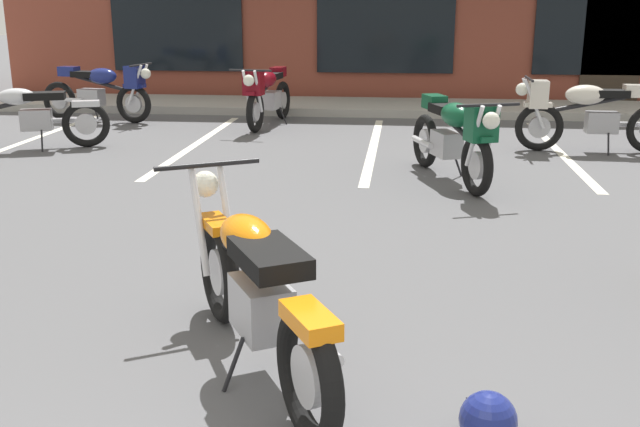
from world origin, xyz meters
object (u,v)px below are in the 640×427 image
Objects in this scene: motorcycle_black_cruiser at (267,94)px; helmet_on_pavement at (488,420)px; motorcycle_silver_naked at (587,112)px; motorcycle_blue_standard at (454,135)px; motorcycle_red_sportbike at (28,115)px; motorcycle_foreground_classic at (255,289)px; motorcycle_orange_scrambler at (101,90)px.

motorcycle_black_cruiser reaches higher than helmet_on_pavement.
motorcycle_silver_naked is 2.73m from motorcycle_blue_standard.
motorcycle_black_cruiser is (2.86, 2.28, 0.07)m from motorcycle_red_sportbike.
motorcycle_silver_naked is (7.46, 0.67, 0.07)m from motorcycle_red_sportbike.
motorcycle_silver_naked is (3.17, 6.51, 0.07)m from motorcycle_foreground_classic.
motorcycle_black_cruiser is 1.01× the size of motorcycle_orange_scrambler.
motorcycle_blue_standard is at bearing 73.89° from motorcycle_foreground_classic.
motorcycle_black_cruiser is 4.88m from motorcycle_silver_naked.
helmet_on_pavement is at bearing -49.72° from motorcycle_red_sportbike.
motorcycle_red_sportbike is (-4.29, 5.84, 0.00)m from motorcycle_foreground_classic.
motorcycle_blue_standard is 0.97× the size of motorcycle_orange_scrambler.
helmet_on_pavement is at bearing -91.53° from motorcycle_blue_standard.
motorcycle_black_cruiser is at bearing -3.96° from motorcycle_orange_scrambler.
motorcycle_red_sportbike is 0.97× the size of motorcycle_black_cruiser.
motorcycle_silver_naked is 1.04× the size of motorcycle_blue_standard.
motorcycle_orange_scrambler is 10.47m from helmet_on_pavement.
motorcycle_foreground_classic is 0.90× the size of motorcycle_silver_naked.
motorcycle_blue_standard is (5.60, -1.32, 0.07)m from motorcycle_red_sportbike.
motorcycle_foreground_classic is at bearing -115.96° from motorcycle_silver_naked.
helmet_on_pavement is (-2.00, -7.11, -0.40)m from motorcycle_silver_naked.
motorcycle_orange_scrambler is (-2.85, 0.20, 0.00)m from motorcycle_black_cruiser.
motorcycle_blue_standard is (2.74, -3.61, 0.00)m from motorcycle_black_cruiser.
motorcycle_foreground_classic is 9.36m from motorcycle_orange_scrambler.
motorcycle_black_cruiser and motorcycle_blue_standard have the same top height.
motorcycle_foreground_classic and motorcycle_orange_scrambler have the same top height.
helmet_on_pavement is at bearing -27.30° from motorcycle_foreground_classic.
motorcycle_orange_scrambler is at bearing 145.75° from motorcycle_blue_standard.
motorcycle_foreground_classic is 0.90× the size of motorcycle_black_cruiser.
motorcycle_orange_scrambler is 8.04× the size of helmet_on_pavement.
motorcycle_blue_standard reaches higher than helmet_on_pavement.
motorcycle_blue_standard is (-1.87, -2.00, 0.00)m from motorcycle_silver_naked.
motorcycle_silver_naked reaches higher than helmet_on_pavement.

